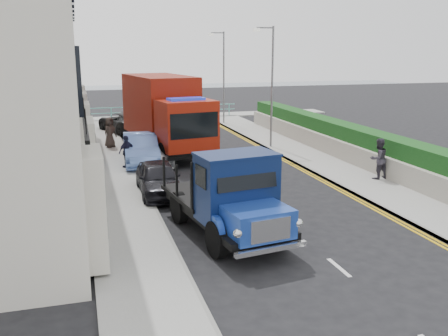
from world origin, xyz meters
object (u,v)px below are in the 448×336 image
at_px(bedford_lorry, 234,201).
at_px(parked_car_front, 158,178).
at_px(lamp_mid, 270,80).
at_px(red_lorry, 165,113).
at_px(lamp_far, 222,72).

height_order(bedford_lorry, parked_car_front, bedford_lorry).
relative_size(bedford_lorry, parked_car_front, 1.51).
relative_size(lamp_mid, red_lorry, 0.82).
xyz_separation_m(lamp_mid, lamp_far, (0.00, 10.00, 0.00)).
bearing_deg(bedford_lorry, parked_car_front, 96.17).
bearing_deg(bedford_lorry, red_lorry, 80.51).
xyz_separation_m(bedford_lorry, red_lorry, (0.28, 13.81, 1.02)).
distance_m(lamp_mid, lamp_far, 10.00).
bearing_deg(lamp_far, parked_car_front, -113.67).
bearing_deg(parked_car_front, lamp_mid, 45.96).
distance_m(lamp_far, bedford_lorry, 24.32).
xyz_separation_m(bedford_lorry, parked_car_front, (-1.44, 5.58, -0.58)).
relative_size(lamp_far, parked_car_front, 1.75).
relative_size(lamp_far, red_lorry, 0.82).
bearing_deg(red_lorry, lamp_far, 48.28).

